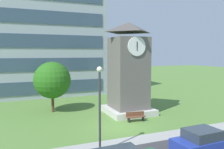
# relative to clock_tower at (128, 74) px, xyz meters

# --- Properties ---
(ground_plane) EXTENTS (160.00, 160.00, 0.00)m
(ground_plane) POSITION_rel_clock_tower_xyz_m (-2.90, -3.96, -4.22)
(ground_plane) COLOR #567F38
(kerb_strip) EXTENTS (120.00, 1.60, 0.01)m
(kerb_strip) POSITION_rel_clock_tower_xyz_m (-2.90, -7.14, -4.21)
(kerb_strip) COLOR #9E9E99
(kerb_strip) RESTS_ON ground
(office_building) EXTENTS (20.04, 11.98, 19.20)m
(office_building) POSITION_rel_clock_tower_xyz_m (-8.06, 17.13, 5.38)
(office_building) COLOR #9EA8B2
(office_building) RESTS_ON ground
(clock_tower) EXTENTS (4.62, 4.62, 9.50)m
(clock_tower) POSITION_rel_clock_tower_xyz_m (0.00, 0.00, 0.00)
(clock_tower) COLOR #605B56
(clock_tower) RESTS_ON ground
(park_bench) EXTENTS (1.84, 0.67, 0.88)m
(park_bench) POSITION_rel_clock_tower_xyz_m (-0.69, -2.94, -3.75)
(park_bench) COLOR brown
(park_bench) RESTS_ON ground
(street_lamp) EXTENTS (0.36, 0.36, 5.53)m
(street_lamp) POSITION_rel_clock_tower_xyz_m (-6.06, -8.14, -0.76)
(street_lamp) COLOR #333338
(street_lamp) RESTS_ON ground
(tree_near_tower) EXTENTS (3.95, 3.95, 5.45)m
(tree_near_tower) POSITION_rel_clock_tower_xyz_m (-7.33, 3.57, -0.75)
(tree_near_tower) COLOR #513823
(tree_near_tower) RESTS_ON ground
(parked_car_blue) EXTENTS (4.08, 2.11, 1.69)m
(parked_car_blue) POSITION_rel_clock_tower_xyz_m (-0.24, -10.95, -3.36)
(parked_car_blue) COLOR #23389E
(parked_car_blue) RESTS_ON ground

